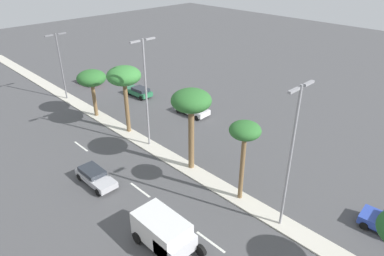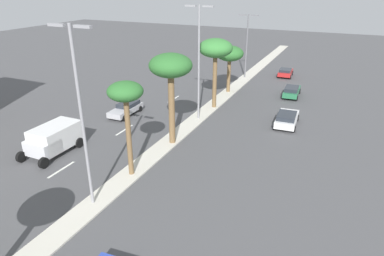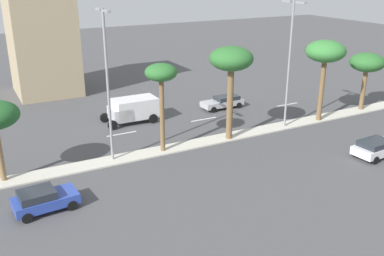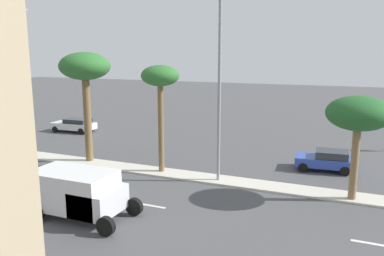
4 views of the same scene
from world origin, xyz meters
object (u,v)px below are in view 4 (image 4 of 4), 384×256
street_lamp_outboard (17,71)px  sedan_white_outboard (75,125)px  palm_tree_right (160,80)px  box_truck (79,192)px  sedan_blue_leading (326,160)px  palm_tree_trailing (85,70)px  palm_tree_center (358,115)px  street_lamp_left (219,76)px

street_lamp_outboard → sedan_white_outboard: street_lamp_outboard is taller
palm_tree_right → box_truck: bearing=177.2°
sedan_blue_leading → palm_tree_trailing: bearing=105.7°
box_truck → palm_tree_trailing: bearing=35.0°
palm_tree_right → sedan_white_outboard: palm_tree_right is taller
palm_tree_center → palm_tree_right: 12.21m
palm_tree_center → sedan_white_outboard: palm_tree_center is taller
street_lamp_outboard → sedan_blue_leading: size_ratio=2.87×
street_lamp_outboard → palm_tree_right: bearing=-90.3°
palm_tree_center → palm_tree_trailing: palm_tree_trailing is taller
palm_tree_center → box_truck: bearing=121.4°
sedan_white_outboard → sedan_blue_leading: bearing=-99.0°
palm_tree_right → street_lamp_left: (-0.25, -4.19, 0.40)m
street_lamp_left → sedan_white_outboard: 21.88m
street_lamp_left → street_lamp_outboard: street_lamp_outboard is taller
palm_tree_right → street_lamp_outboard: bearing=89.7°
palm_tree_center → sedan_white_outboard: 28.76m
street_lamp_outboard → palm_tree_center: bearing=-91.2°
street_lamp_outboard → box_truck: bearing=-123.7°
street_lamp_outboard → sedan_blue_leading: (4.85, -22.94, -5.95)m
street_lamp_left → palm_tree_center: bearing=-91.4°
sedan_blue_leading → box_truck: bearing=140.5°
palm_tree_center → street_lamp_left: bearing=88.6°
palm_tree_right → sedan_blue_leading: bearing=-64.5°
street_lamp_left → palm_tree_right: bearing=86.5°
box_truck → sedan_blue_leading: bearing=-39.5°
street_lamp_outboard → sedan_blue_leading: street_lamp_outboard is taller
sedan_blue_leading → box_truck: (-13.00, 10.73, 0.52)m
palm_tree_center → sedan_blue_leading: bearing=18.3°
box_truck → palm_tree_center: bearing=-58.6°
palm_tree_center → palm_tree_trailing: (0.72, 18.35, 2.06)m
palm_tree_right → street_lamp_outboard: street_lamp_outboard is taller
palm_tree_trailing → box_truck: (-8.34, -5.85, -5.62)m
street_lamp_left → sedan_white_outboard: street_lamp_left is taller
palm_tree_right → palm_tree_center: bearing=-92.1°
sedan_white_outboard → sedan_blue_leading: 25.42m
palm_tree_right → sedan_blue_leading: size_ratio=1.81×
palm_tree_right → box_truck: palm_tree_right is taller
palm_tree_trailing → sedan_white_outboard: (8.64, 8.53, -6.14)m
street_lamp_left → sedan_blue_leading: street_lamp_left is taller
palm_tree_center → sedan_white_outboard: bearing=70.8°
palm_tree_right → palm_tree_trailing: bearing=87.6°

